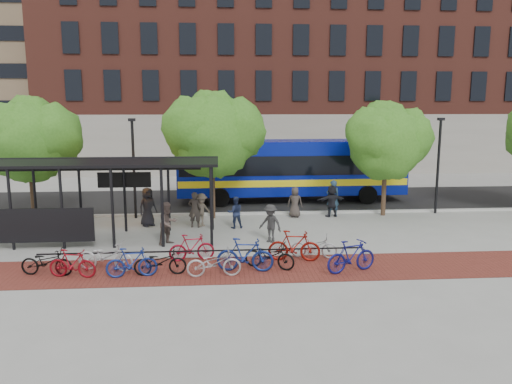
{
  "coord_description": "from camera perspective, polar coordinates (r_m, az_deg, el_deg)",
  "views": [
    {
      "loc": [
        -2.65,
        -22.03,
        5.8
      ],
      "look_at": [
        -0.88,
        1.83,
        1.6
      ],
      "focal_mm": 35.0,
      "sensor_mm": 36.0,
      "label": 1
    }
  ],
  "objects": [
    {
      "name": "asphalt_street",
      "position": [
        30.7,
        0.79,
        -0.92
      ],
      "size": [
        160.0,
        8.0,
        0.01
      ],
      "primitive_type": "cube",
      "color": "black",
      "rests_on": "ground"
    },
    {
      "name": "bike_4",
      "position": [
        17.62,
        -10.9,
        -7.85
      ],
      "size": [
        1.82,
        0.73,
        0.94
      ],
      "primitive_type": "imported",
      "rotation": [
        0.0,
        0.0,
        1.63
      ],
      "color": "black",
      "rests_on": "ground"
    },
    {
      "name": "pedestrian_8",
      "position": [
        21.22,
        -10.03,
        -3.54
      ],
      "size": [
        1.11,
        1.1,
        1.81
      ],
      "primitive_type": "imported",
      "rotation": [
        0.0,
        0.0,
        0.75
      ],
      "color": "brown",
      "rests_on": "ground"
    },
    {
      "name": "bike_2",
      "position": [
        18.49,
        -16.82,
        -7.02
      ],
      "size": [
        2.15,
        1.13,
        1.07
      ],
      "primitive_type": "imported",
      "rotation": [
        0.0,
        0.0,
        1.36
      ],
      "color": "#B1B1B3",
      "rests_on": "ground"
    },
    {
      "name": "pedestrian_7",
      "position": [
        26.43,
        8.76,
        -0.71
      ],
      "size": [
        0.74,
        0.52,
        1.92
      ],
      "primitive_type": "imported",
      "rotation": [
        0.0,
        0.0,
        3.23
      ],
      "color": "#233B51",
      "rests_on": "ground"
    },
    {
      "name": "bike_11",
      "position": [
        17.86,
        10.84,
        -7.21
      ],
      "size": [
        2.01,
        1.16,
        1.17
      ],
      "primitive_type": "imported",
      "rotation": [
        0.0,
        0.0,
        1.91
      ],
      "color": "navy",
      "rests_on": "ground"
    },
    {
      "name": "curb",
      "position": [
        26.78,
        1.53,
        -2.42
      ],
      "size": [
        160.0,
        0.25,
        0.12
      ],
      "primitive_type": "cube",
      "color": "#B7B7B2",
      "rests_on": "ground"
    },
    {
      "name": "pedestrian_2",
      "position": [
        23.67,
        -2.4,
        -2.34
      ],
      "size": [
        0.82,
        0.68,
        1.52
      ],
      "primitive_type": "imported",
      "rotation": [
        0.0,
        0.0,
        3.28
      ],
      "color": "#1C2543",
      "rests_on": "ground"
    },
    {
      "name": "bike_5",
      "position": [
        18.98,
        -7.35,
        -6.3
      ],
      "size": [
        1.77,
        0.74,
        1.03
      ],
      "primitive_type": "imported",
      "rotation": [
        0.0,
        0.0,
        1.73
      ],
      "color": "maroon",
      "rests_on": "ground"
    },
    {
      "name": "lamp_post_right",
      "position": [
        28.31,
        20.11,
        3.16
      ],
      "size": [
        0.35,
        0.2,
        5.12
      ],
      "color": "black",
      "rests_on": "ground"
    },
    {
      "name": "bike_10",
      "position": [
        19.31,
        6.63,
        -6.15
      ],
      "size": [
        1.87,
        0.98,
        0.93
      ],
      "primitive_type": "imported",
      "rotation": [
        0.0,
        0.0,
        1.36
      ],
      "color": "#9F9EA1",
      "rests_on": "ground"
    },
    {
      "name": "bike_0",
      "position": [
        18.71,
        -22.81,
        -7.38
      ],
      "size": [
        1.89,
        0.88,
        0.95
      ],
      "primitive_type": "imported",
      "rotation": [
        0.0,
        0.0,
        1.43
      ],
      "color": "black",
      "rests_on": "ground"
    },
    {
      "name": "bike_6",
      "position": [
        17.21,
        -4.84,
        -8.06
      ],
      "size": [
        1.89,
        0.73,
        0.98
      ],
      "primitive_type": "imported",
      "rotation": [
        0.0,
        0.0,
        1.62
      ],
      "color": "#A1A1A4",
      "rests_on": "ground"
    },
    {
      "name": "pedestrian_1",
      "position": [
        23.96,
        -7.01,
        -2.02
      ],
      "size": [
        0.69,
        0.52,
        1.72
      ],
      "primitive_type": "imported",
      "rotation": [
        0.0,
        0.0,
        2.96
      ],
      "color": "#37302C",
      "rests_on": "ground"
    },
    {
      "name": "bike_9",
      "position": [
        18.82,
        4.39,
        -6.16
      ],
      "size": [
        2.02,
        0.85,
        1.18
      ],
      "primitive_type": "imported",
      "rotation": [
        0.0,
        0.0,
        1.41
      ],
      "color": "maroon",
      "rests_on": "ground"
    },
    {
      "name": "pedestrian_3",
      "position": [
        24.08,
        -6.26,
        -2.06
      ],
      "size": [
        1.2,
        1.09,
        1.62
      ],
      "primitive_type": "imported",
      "rotation": [
        0.0,
        0.0,
        0.61
      ],
      "color": "brown",
      "rests_on": "ground"
    },
    {
      "name": "ground",
      "position": [
        22.93,
        2.54,
        -4.7
      ],
      "size": [
        160.0,
        160.0,
        0.0
      ],
      "primitive_type": "plane",
      "color": "#9E9E99",
      "rests_on": "ground"
    },
    {
      "name": "pedestrian_6",
      "position": [
        26.02,
        4.47,
        -1.16
      ],
      "size": [
        0.89,
        0.7,
        1.59
      ],
      "primitive_type": "imported",
      "rotation": [
        0.0,
        0.0,
        2.86
      ],
      "color": "#3C3430",
      "rests_on": "ground"
    },
    {
      "name": "tree_c",
      "position": [
        26.89,
        14.8,
        5.91
      ],
      "size": [
        4.66,
        3.8,
        5.92
      ],
      "color": "#382619",
      "rests_on": "ground"
    },
    {
      "name": "pedestrian_0",
      "position": [
        24.59,
        -12.27,
        -1.67
      ],
      "size": [
        1.09,
        1.04,
        1.89
      ],
      "primitive_type": "imported",
      "rotation": [
        0.0,
        0.0,
        0.68
      ],
      "color": "black",
      "rests_on": "ground"
    },
    {
      "name": "bus_shelter",
      "position": [
        22.41,
        -18.39,
        2.27
      ],
      "size": [
        10.6,
        3.07,
        3.6
      ],
      "color": "black",
      "rests_on": "ground"
    },
    {
      "name": "pedestrian_5",
      "position": [
        26.36,
        8.66,
        -1.01
      ],
      "size": [
        1.62,
        0.84,
        1.67
      ],
      "primitive_type": "imported",
      "rotation": [
        0.0,
        0.0,
        3.38
      ],
      "color": "black",
      "rests_on": "ground"
    },
    {
      "name": "bus",
      "position": [
        30.29,
        4.02,
        2.93
      ],
      "size": [
        13.66,
        3.49,
        3.67
      ],
      "rotation": [
        0.0,
        0.0,
        0.02
      ],
      "color": "#07168F",
      "rests_on": "ground"
    },
    {
      "name": "building_brick",
      "position": [
        49.84,
        10.83,
        14.62
      ],
      "size": [
        55.0,
        14.0,
        20.0
      ],
      "primitive_type": "cube",
      "color": "brown",
      "rests_on": "ground"
    },
    {
      "name": "brick_strip",
      "position": [
        18.0,
        -1.98,
        -8.84
      ],
      "size": [
        24.0,
        3.0,
        0.01
      ],
      "primitive_type": "cube",
      "color": "maroon",
      "rests_on": "ground"
    },
    {
      "name": "bike_1",
      "position": [
        18.14,
        -20.26,
        -7.68
      ],
      "size": [
        1.71,
        0.75,
        0.99
      ],
      "primitive_type": "imported",
      "rotation": [
        0.0,
        0.0,
        1.4
      ],
      "color": "maroon",
      "rests_on": "ground"
    },
    {
      "name": "bike_rack_rail",
      "position": [
        18.85,
        -6.08,
        -8.02
      ],
      "size": [
        12.0,
        0.05,
        0.95
      ],
      "primitive_type": "cube",
      "color": "black",
      "rests_on": "ground"
    },
    {
      "name": "lamp_post_left",
      "position": [
        26.17,
        -13.8,
        2.97
      ],
      "size": [
        0.35,
        0.2,
        5.12
      ],
      "color": "black",
      "rests_on": "ground"
    },
    {
      "name": "bike_7",
      "position": [
        17.62,
        -1.26,
        -7.2
      ],
      "size": [
        2.08,
        0.85,
        1.21
      ],
      "primitive_type": "imported",
      "rotation": [
        0.0,
        0.0,
        1.43
      ],
      "color": "navy",
      "rests_on": "ground"
    },
    {
      "name": "pedestrian_9",
      "position": [
        21.23,
        1.66,
        -3.61
      ],
      "size": [
        1.21,
        1.14,
        1.64
      ],
      "primitive_type": "imported",
      "rotation": [
        0.0,
        0.0,
        5.61
      ],
      "color": "#292929",
      "rests_on": "ground"
    },
    {
      "name": "bike_8",
      "position": [
        17.96,
        1.56,
        -7.25
      ],
      "size": [
        1.97,
        1.35,
        0.98
      ],
      "primitive_type": "imported",
      "rotation": [
        0.0,
        0.0,
        1.15
      ],
      "color": "black",
      "rests_on": "ground"
    },
    {
      "name": "bike_3",
      "position": [
        17.58,
        -14.03,
        -7.83
      ],
      "size": [
        1.78,
        0.67,
        1.04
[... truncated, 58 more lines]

